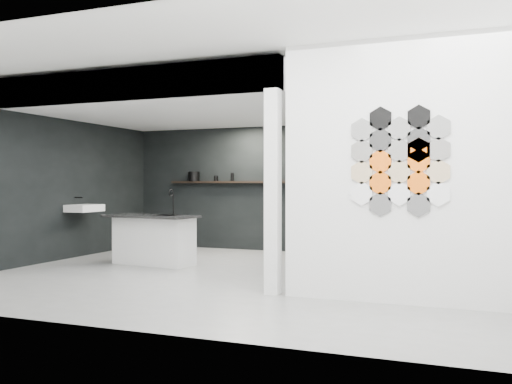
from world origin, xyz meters
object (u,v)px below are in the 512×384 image
object	(u,v)px
kitchen_island	(154,239)
utensil_cup	(216,178)
stockpot	(194,176)
wall_basin	(85,208)
kettle	(304,177)
glass_bowl	(310,178)
bottle_dark	(232,177)
partition_panel	(398,171)
glass_vase	(310,177)

from	to	relation	value
kitchen_island	utensil_cup	distance (m)	2.51
stockpot	wall_basin	bearing A→B (deg)	-116.06
wall_basin	stockpot	distance (m)	2.37
kitchen_island	kettle	distance (m)	3.07
glass_bowl	utensil_cup	bearing A→B (deg)	180.00
utensil_cup	wall_basin	bearing A→B (deg)	-125.84
kettle	bottle_dark	xyz separation A→B (m)	(-1.43, 0.00, 0.01)
kitchen_island	wall_basin	bearing A→B (deg)	178.05
bottle_dark	glass_bowl	bearing A→B (deg)	0.00
stockpot	bottle_dark	distance (m)	0.83
kitchen_island	kettle	xyz separation A→B (m)	(1.76, 2.31, 0.99)
partition_panel	bottle_dark	bearing A→B (deg)	133.19
glass_vase	bottle_dark	distance (m)	1.55
kitchen_island	glass_bowl	bearing A→B (deg)	58.15
kettle	bottle_dark	world-z (taller)	bottle_dark
wall_basin	glass_bowl	distance (m)	4.00
kettle	bottle_dark	bearing A→B (deg)	155.91
wall_basin	glass_vase	bearing A→B (deg)	31.35
stockpot	partition_panel	bearing A→B (deg)	-40.94
wall_basin	glass_vase	size ratio (longest dim) A/B	3.99
glass_bowl	kitchen_island	bearing A→B (deg)	-129.09
wall_basin	kitchen_island	bearing A→B (deg)	-9.20
kettle	glass_vase	world-z (taller)	glass_vase
wall_basin	kitchen_island	xyz separation A→B (m)	(1.51, -0.25, -0.45)
stockpot	kettle	xyz separation A→B (m)	(2.26, 0.00, -0.02)
glass_bowl	utensil_cup	xyz separation A→B (m)	(-1.90, 0.00, -0.01)
wall_basin	kettle	xyz separation A→B (m)	(3.27, 2.07, 0.54)
utensil_cup	partition_panel	bearing A→B (deg)	-44.21
glass_vase	utensil_cup	world-z (taller)	glass_vase
wall_basin	glass_bowl	xyz separation A→B (m)	(3.39, 2.07, 0.53)
kitchen_island	kettle	size ratio (longest dim) A/B	8.98
partition_panel	glass_vase	xyz separation A→B (m)	(-2.08, 3.87, -0.00)
wall_basin	kettle	distance (m)	3.91
glass_bowl	utensil_cup	size ratio (longest dim) A/B	1.56
bottle_dark	utensil_cup	size ratio (longest dim) A/B	1.53
wall_basin	partition_panel	bearing A→B (deg)	-18.23
glass_bowl	glass_vase	xyz separation A→B (m)	(0.00, 0.00, 0.02)
kettle	glass_vase	distance (m)	0.12
kettle	bottle_dark	size ratio (longest dim) A/B	1.10
glass_bowl	stockpot	bearing A→B (deg)	180.00
kitchen_island	kettle	world-z (taller)	kettle
kitchen_island	bottle_dark	bearing A→B (deg)	89.27
kettle	glass_bowl	xyz separation A→B (m)	(0.12, 0.00, -0.02)
stockpot	glass_vase	distance (m)	2.38
wall_basin	bottle_dark	world-z (taller)	bottle_dark
wall_basin	bottle_dark	bearing A→B (deg)	48.34
stockpot	kettle	distance (m)	2.26
kettle	glass_vase	bearing A→B (deg)	-24.09
kitchen_island	utensil_cup	size ratio (longest dim) A/B	15.14
kitchen_island	stockpot	bearing A→B (deg)	109.54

